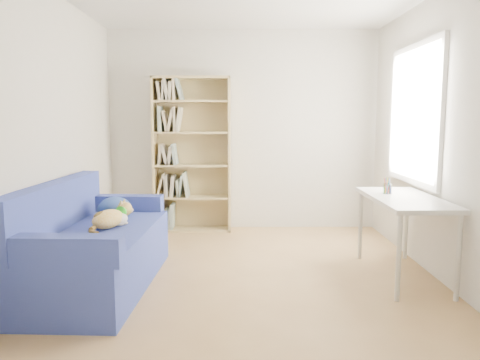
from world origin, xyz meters
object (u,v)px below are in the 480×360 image
(pen_cup, at_px, (387,188))
(sofa, at_px, (93,248))
(desk, at_px, (405,205))
(bookshelf, at_px, (192,161))

(pen_cup, bearing_deg, sofa, -171.16)
(desk, bearing_deg, sofa, -175.44)
(bookshelf, distance_m, pen_cup, 2.60)
(sofa, height_order, bookshelf, bookshelf)
(desk, bearing_deg, bookshelf, 138.64)
(bookshelf, bearing_deg, pen_cup, -39.61)
(sofa, distance_m, desk, 2.81)
(sofa, distance_m, bookshelf, 2.25)
(bookshelf, bearing_deg, desk, -41.36)
(bookshelf, relative_size, pen_cup, 12.69)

